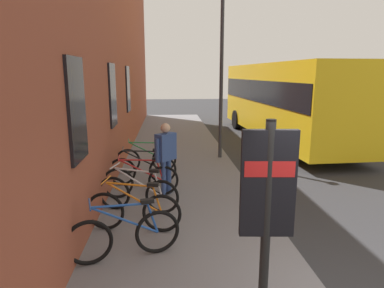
{
  "coord_description": "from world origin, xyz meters",
  "views": [
    {
      "loc": [
        -3.24,
        2.1,
        2.95
      ],
      "look_at": [
        3.74,
        1.57,
        1.47
      ],
      "focal_mm": 31.32,
      "sensor_mm": 36.0,
      "label": 1
    }
  ],
  "objects_px": {
    "bicycle_nearest_sign": "(146,159)",
    "bicycle_far_end": "(141,181)",
    "bicycle_by_door": "(134,211)",
    "bicycle_leaning_wall": "(138,194)",
    "street_lamp": "(222,61)",
    "transit_info_sign": "(267,198)",
    "bicycle_under_window": "(125,235)",
    "bicycle_mid_rack": "(143,170)",
    "pedestrian_crossing_street": "(166,151)",
    "city_bus": "(283,97)"
  },
  "relations": [
    {
      "from": "bicycle_under_window",
      "to": "bicycle_far_end",
      "type": "xyz_separation_m",
      "value": [
        2.68,
        -0.06,
        0.0
      ]
    },
    {
      "from": "bicycle_under_window",
      "to": "bicycle_far_end",
      "type": "bearing_deg",
      "value": -1.2
    },
    {
      "from": "transit_info_sign",
      "to": "street_lamp",
      "type": "relative_size",
      "value": 0.44
    },
    {
      "from": "bicycle_leaning_wall",
      "to": "city_bus",
      "type": "relative_size",
      "value": 0.16
    },
    {
      "from": "bicycle_mid_rack",
      "to": "city_bus",
      "type": "xyz_separation_m",
      "value": [
        6.05,
        -5.74,
        1.41
      ]
    },
    {
      "from": "bicycle_by_door",
      "to": "bicycle_leaning_wall",
      "type": "bearing_deg",
      "value": -0.36
    },
    {
      "from": "bicycle_leaning_wall",
      "to": "transit_info_sign",
      "type": "distance_m",
      "value": 4.06
    },
    {
      "from": "transit_info_sign",
      "to": "bicycle_mid_rack",
      "type": "bearing_deg",
      "value": 17.23
    },
    {
      "from": "bicycle_under_window",
      "to": "bicycle_far_end",
      "type": "height_order",
      "value": "same"
    },
    {
      "from": "bicycle_far_end",
      "to": "pedestrian_crossing_street",
      "type": "distance_m",
      "value": 0.88
    },
    {
      "from": "bicycle_by_door",
      "to": "street_lamp",
      "type": "xyz_separation_m",
      "value": [
        5.34,
        -2.43,
        2.82
      ]
    },
    {
      "from": "bicycle_under_window",
      "to": "bicycle_by_door",
      "type": "distance_m",
      "value": 0.94
    },
    {
      "from": "bicycle_nearest_sign",
      "to": "pedestrian_crossing_street",
      "type": "height_order",
      "value": "pedestrian_crossing_street"
    },
    {
      "from": "bicycle_leaning_wall",
      "to": "bicycle_mid_rack",
      "type": "distance_m",
      "value": 1.76
    },
    {
      "from": "bicycle_under_window",
      "to": "bicycle_mid_rack",
      "type": "distance_m",
      "value": 3.59
    },
    {
      "from": "bicycle_by_door",
      "to": "bicycle_leaning_wall",
      "type": "height_order",
      "value": "same"
    },
    {
      "from": "bicycle_far_end",
      "to": "bicycle_mid_rack",
      "type": "bearing_deg",
      "value": 1.49
    },
    {
      "from": "pedestrian_crossing_street",
      "to": "street_lamp",
      "type": "bearing_deg",
      "value": -28.02
    },
    {
      "from": "bicycle_nearest_sign",
      "to": "street_lamp",
      "type": "distance_m",
      "value": 4.05
    },
    {
      "from": "bicycle_by_door",
      "to": "bicycle_far_end",
      "type": "bearing_deg",
      "value": -0.29
    },
    {
      "from": "bicycle_by_door",
      "to": "street_lamp",
      "type": "relative_size",
      "value": 0.32
    },
    {
      "from": "bicycle_mid_rack",
      "to": "transit_info_sign",
      "type": "distance_m",
      "value": 5.66
    },
    {
      "from": "bicycle_mid_rack",
      "to": "street_lamp",
      "type": "height_order",
      "value": "street_lamp"
    },
    {
      "from": "bicycle_by_door",
      "to": "city_bus",
      "type": "bearing_deg",
      "value": -33.38
    },
    {
      "from": "bicycle_nearest_sign",
      "to": "street_lamp",
      "type": "xyz_separation_m",
      "value": [
        1.62,
        -2.41,
        2.82
      ]
    },
    {
      "from": "city_bus",
      "to": "bicycle_under_window",
      "type": "bearing_deg",
      "value": 149.06
    },
    {
      "from": "bicycle_under_window",
      "to": "bicycle_leaning_wall",
      "type": "distance_m",
      "value": 1.83
    },
    {
      "from": "bicycle_leaning_wall",
      "to": "bicycle_nearest_sign",
      "type": "relative_size",
      "value": 0.98
    },
    {
      "from": "bicycle_leaning_wall",
      "to": "city_bus",
      "type": "bearing_deg",
      "value": -36.24
    },
    {
      "from": "bicycle_under_window",
      "to": "bicycle_far_end",
      "type": "distance_m",
      "value": 2.69
    },
    {
      "from": "bicycle_nearest_sign",
      "to": "bicycle_far_end",
      "type": "bearing_deg",
      "value": 179.8
    },
    {
      "from": "bicycle_nearest_sign",
      "to": "street_lamp",
      "type": "relative_size",
      "value": 0.32
    },
    {
      "from": "city_bus",
      "to": "bicycle_leaning_wall",
      "type": "bearing_deg",
      "value": 143.76
    },
    {
      "from": "transit_info_sign",
      "to": "city_bus",
      "type": "distance_m",
      "value": 12.05
    },
    {
      "from": "bicycle_nearest_sign",
      "to": "transit_info_sign",
      "type": "bearing_deg",
      "value": -165.79
    },
    {
      "from": "bicycle_by_door",
      "to": "bicycle_nearest_sign",
      "type": "distance_m",
      "value": 3.72
    },
    {
      "from": "bicycle_far_end",
      "to": "city_bus",
      "type": "relative_size",
      "value": 0.17
    },
    {
      "from": "street_lamp",
      "to": "transit_info_sign",
      "type": "bearing_deg",
      "value": 174.24
    },
    {
      "from": "bicycle_under_window",
      "to": "bicycle_by_door",
      "type": "height_order",
      "value": "same"
    },
    {
      "from": "bicycle_under_window",
      "to": "bicycle_leaning_wall",
      "type": "height_order",
      "value": "same"
    },
    {
      "from": "transit_info_sign",
      "to": "bicycle_far_end",
      "type": "bearing_deg",
      "value": 20.25
    },
    {
      "from": "bicycle_mid_rack",
      "to": "bicycle_under_window",
      "type": "bearing_deg",
      "value": 179.48
    },
    {
      "from": "bicycle_under_window",
      "to": "city_bus",
      "type": "relative_size",
      "value": 0.16
    },
    {
      "from": "bicycle_leaning_wall",
      "to": "city_bus",
      "type": "height_order",
      "value": "city_bus"
    },
    {
      "from": "transit_info_sign",
      "to": "pedestrian_crossing_street",
      "type": "bearing_deg",
      "value": 12.91
    },
    {
      "from": "bicycle_far_end",
      "to": "bicycle_nearest_sign",
      "type": "distance_m",
      "value": 1.97
    },
    {
      "from": "bicycle_mid_rack",
      "to": "city_bus",
      "type": "bearing_deg",
      "value": -43.53
    },
    {
      "from": "bicycle_far_end",
      "to": "pedestrian_crossing_street",
      "type": "bearing_deg",
      "value": -76.64
    },
    {
      "from": "bicycle_by_door",
      "to": "pedestrian_crossing_street",
      "type": "distance_m",
      "value": 2.08
    },
    {
      "from": "bicycle_under_window",
      "to": "transit_info_sign",
      "type": "relative_size",
      "value": 0.72
    }
  ]
}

